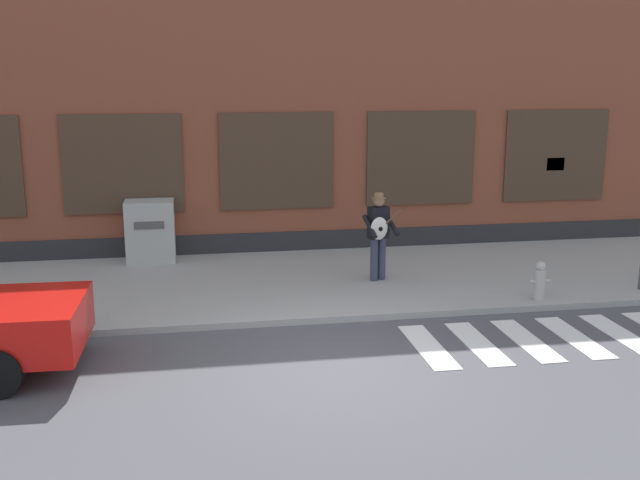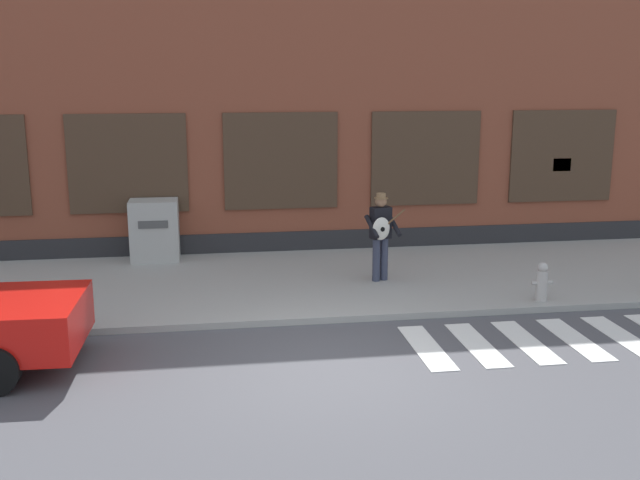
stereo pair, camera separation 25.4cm
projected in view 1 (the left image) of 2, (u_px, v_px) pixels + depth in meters
name	position (u px, v px, depth m)	size (l,w,h in m)	color
ground_plane	(333.00, 367.00, 10.59)	(160.00, 160.00, 0.00)	#4C4C51
sidewalk	(292.00, 282.00, 14.64)	(28.00, 4.80, 0.11)	#9E9E99
building_backdrop	(266.00, 76.00, 18.00)	(28.00, 4.06, 7.94)	brown
crosswalk	(574.00, 337.00, 11.76)	(5.20, 1.90, 0.01)	silver
busker	(379.00, 232.00, 14.34)	(0.77, 0.64, 1.71)	#33384C
utility_box	(150.00, 231.00, 15.90)	(1.02, 0.72, 1.31)	#ADADA8
fire_hydrant	(540.00, 281.00, 13.28)	(0.38, 0.20, 0.70)	#B2ADA8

